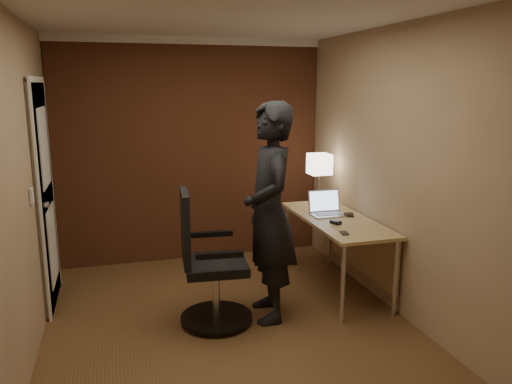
# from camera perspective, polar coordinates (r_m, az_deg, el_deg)

# --- Properties ---
(room) EXTENTS (4.00, 4.00, 4.00)m
(room) POSITION_cam_1_polar(r_m,az_deg,el_deg) (5.25, -9.61, 5.18)
(room) COLOR brown
(room) RESTS_ON ground
(desk) EXTENTS (0.60, 1.50, 0.73)m
(desk) POSITION_cam_1_polar(r_m,az_deg,el_deg) (4.96, 9.88, -4.29)
(desk) COLOR tan
(desk) RESTS_ON ground
(desk_lamp) EXTENTS (0.22, 0.22, 0.54)m
(desk_lamp) POSITION_cam_1_polar(r_m,az_deg,el_deg) (5.43, 7.27, 3.11)
(desk_lamp) COLOR silver
(desk_lamp) RESTS_ON desk
(laptop) EXTENTS (0.33, 0.26, 0.23)m
(laptop) POSITION_cam_1_polar(r_m,az_deg,el_deg) (5.00, 8.03, -1.80)
(laptop) COLOR silver
(laptop) RESTS_ON desk
(mouse) EXTENTS (0.09, 0.12, 0.03)m
(mouse) POSITION_cam_1_polar(r_m,az_deg,el_deg) (4.68, 9.09, -3.43)
(mouse) COLOR black
(mouse) RESTS_ON desk
(phone) EXTENTS (0.08, 0.12, 0.01)m
(phone) POSITION_cam_1_polar(r_m,az_deg,el_deg) (4.39, 10.06, -4.64)
(phone) COLOR black
(phone) RESTS_ON desk
(wallet) EXTENTS (0.13, 0.14, 0.02)m
(wallet) POSITION_cam_1_polar(r_m,az_deg,el_deg) (4.98, 10.54, -2.57)
(wallet) COLOR black
(wallet) RESTS_ON desk
(office_chair) EXTENTS (0.61, 0.65, 1.13)m
(office_chair) POSITION_cam_1_polar(r_m,az_deg,el_deg) (4.22, -5.61, -8.59)
(office_chair) COLOR black
(office_chair) RESTS_ON ground
(person) EXTENTS (0.50, 0.72, 1.86)m
(person) POSITION_cam_1_polar(r_m,az_deg,el_deg) (4.21, 1.55, -2.40)
(person) COLOR black
(person) RESTS_ON ground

